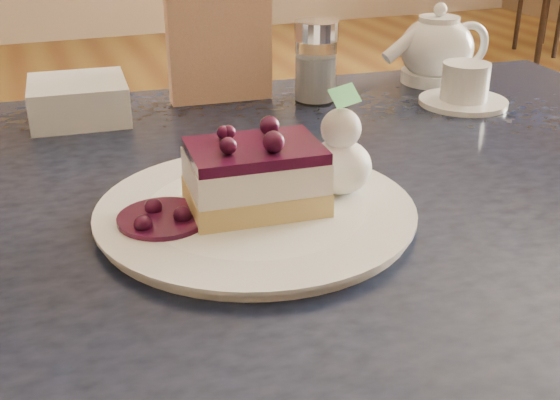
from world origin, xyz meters
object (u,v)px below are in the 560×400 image
object	(u,v)px
main_table	(244,265)
cheesecake_slice	(255,177)
tea_set	(441,57)
dessert_plate	(256,212)

from	to	relation	value
main_table	cheesecake_slice	size ratio (longest dim) A/B	9.97
main_table	tea_set	world-z (taller)	tea_set
cheesecake_slice	tea_set	size ratio (longest dim) A/B	0.55
cheesecake_slice	dessert_plate	bearing A→B (deg)	-86.06
cheesecake_slice	tea_set	world-z (taller)	tea_set
cheesecake_slice	tea_set	distance (m)	0.57
cheesecake_slice	main_table	bearing A→B (deg)	90.00
main_table	dessert_plate	world-z (taller)	dessert_plate
main_table	cheesecake_slice	xyz separation A→B (m)	(-0.00, -0.06, 0.13)
dessert_plate	tea_set	size ratio (longest dim) A/B	1.24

